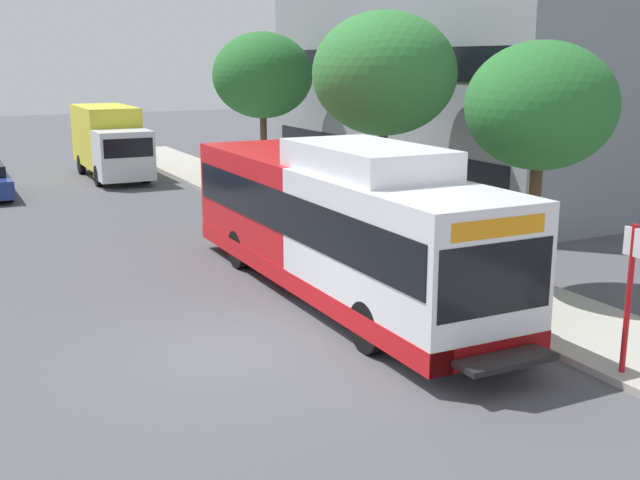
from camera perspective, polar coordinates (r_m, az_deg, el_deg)
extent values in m
plane|color=#4C4C51|center=(22.16, -14.33, -1.33)|extent=(120.00, 120.00, 0.00)
cube|color=#A8A399|center=(22.83, 4.20, -0.35)|extent=(3.00, 56.00, 0.14)
cube|color=white|center=(15.43, 6.00, -0.81)|extent=(2.54, 5.80, 2.73)
cube|color=red|center=(20.44, -2.76, 2.71)|extent=(2.54, 5.80, 2.73)
cube|color=red|center=(18.15, 1.00, -2.34)|extent=(2.57, 11.60, 0.44)
cube|color=black|center=(17.81, 1.02, 2.35)|extent=(2.58, 11.25, 0.96)
cube|color=black|center=(13.16, 12.72, -2.79)|extent=(2.34, 0.10, 1.24)
cube|color=orange|center=(12.94, 12.94, 0.91)|extent=(1.91, 0.08, 0.32)
cube|color=white|center=(16.35, 3.40, 5.97)|extent=(2.16, 4.06, 0.60)
cube|color=black|center=(13.29, 13.51, -8.59)|extent=(1.78, 0.60, 0.10)
cylinder|color=black|center=(14.64, 3.61, -6.39)|extent=(0.30, 1.00, 1.00)
cylinder|color=black|center=(15.84, 10.72, -5.06)|extent=(0.30, 1.00, 1.00)
cylinder|color=black|center=(20.54, -5.94, -0.68)|extent=(0.30, 1.00, 1.00)
cylinder|color=black|center=(21.41, -0.28, -0.04)|extent=(0.30, 1.00, 1.00)
cylinder|color=red|center=(14.10, 21.70, -4.08)|extent=(0.10, 0.10, 2.60)
cube|color=white|center=(13.84, 22.00, -0.13)|extent=(0.04, 0.36, 0.48)
cylinder|color=#4C3823|center=(18.63, 15.37, 1.00)|extent=(0.28, 0.28, 2.96)
ellipsoid|color=#286B2D|center=(18.28, 15.90, 9.46)|extent=(3.39, 3.39, 2.88)
cylinder|color=#4C3823|center=(24.40, 4.61, 4.48)|extent=(0.28, 0.28, 3.17)
ellipsoid|color=#337A38|center=(24.13, 4.75, 12.09)|extent=(4.40, 4.40, 3.74)
cylinder|color=#4C3823|center=(32.89, -4.15, 6.62)|extent=(0.28, 0.28, 3.04)
ellipsoid|color=#286B2D|center=(32.68, -4.24, 11.97)|extent=(4.12, 4.12, 3.51)
cylinder|color=black|center=(32.29, -21.79, 3.19)|extent=(0.20, 0.64, 0.64)
cylinder|color=black|center=(34.95, -22.20, 3.85)|extent=(0.20, 0.64, 0.64)
cube|color=silver|center=(34.61, -14.22, 6.07)|extent=(2.30, 2.00, 2.10)
cube|color=yellow|center=(37.96, -15.44, 7.43)|extent=(2.30, 5.00, 2.70)
cube|color=black|center=(33.62, -13.89, 6.57)|extent=(2.07, 0.08, 0.80)
cylinder|color=black|center=(34.95, -15.95, 4.56)|extent=(0.26, 0.92, 0.92)
cylinder|color=black|center=(35.38, -12.67, 4.84)|extent=(0.26, 0.92, 0.92)
cylinder|color=black|center=(38.99, -17.12, 5.33)|extent=(0.26, 0.92, 0.92)
cylinder|color=black|center=(39.38, -14.16, 5.58)|extent=(0.26, 0.92, 0.92)
cube|color=black|center=(33.31, 11.34, 6.62)|extent=(10.33, 16.58, 1.10)
cube|color=black|center=(33.11, 11.61, 12.61)|extent=(10.33, 16.58, 1.10)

